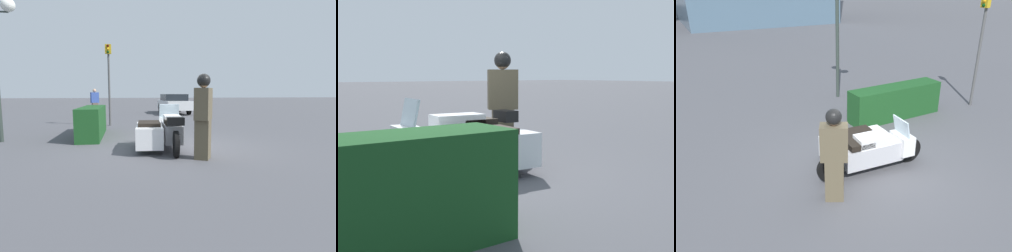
% 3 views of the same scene
% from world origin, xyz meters
% --- Properties ---
extents(ground_plane, '(160.00, 160.00, 0.00)m').
position_xyz_m(ground_plane, '(0.00, 0.00, 0.00)').
color(ground_plane, '#4C4C51').
extents(police_motorcycle, '(2.58, 1.35, 1.14)m').
position_xyz_m(police_motorcycle, '(-0.07, 0.36, 0.46)').
color(police_motorcycle, black).
rests_on(police_motorcycle, ground).
extents(officer_rider, '(0.59, 0.52, 1.87)m').
position_xyz_m(officer_rider, '(-1.31, -0.45, 0.99)').
color(officer_rider, brown).
rests_on(officer_rider, ground).
extents(hedge_bush_curbside, '(3.02, 0.69, 1.00)m').
position_xyz_m(hedge_bush_curbside, '(2.27, 2.32, 0.50)').
color(hedge_bush_curbside, '#19471E').
rests_on(hedge_bush_curbside, ground).
extents(traffic_light_near, '(0.23, 0.27, 3.56)m').
position_xyz_m(traffic_light_near, '(5.17, 1.89, 2.33)').
color(traffic_light_near, '#4C4C4C').
rests_on(traffic_light_near, ground).
extents(parked_car_background, '(4.75, 1.82, 1.39)m').
position_xyz_m(parked_car_background, '(12.00, -2.31, 0.75)').
color(parked_car_background, silver).
rests_on(parked_car_background, ground).
extents(pedestrian_bystander, '(0.46, 0.57, 1.74)m').
position_xyz_m(pedestrian_bystander, '(10.81, 3.13, 0.87)').
color(pedestrian_bystander, brown).
rests_on(pedestrian_bystander, ground).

